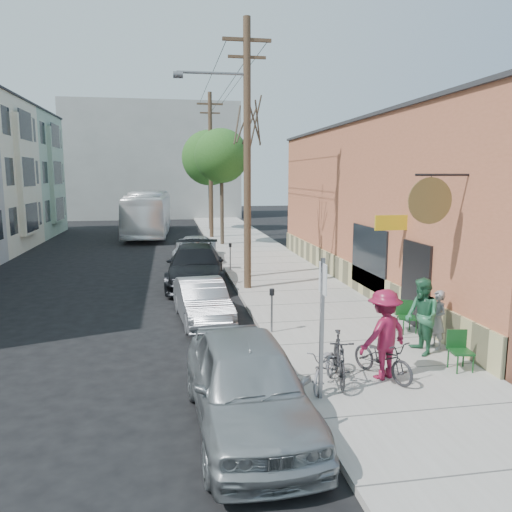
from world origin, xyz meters
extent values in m
plane|color=black|center=(0.00, 0.00, 0.00)|extent=(120.00, 120.00, 0.00)
cube|color=#A5A199|center=(4.25, 11.00, 0.07)|extent=(4.50, 58.00, 0.15)
cube|color=#B56243|center=(9.00, 5.00, 3.25)|extent=(5.00, 20.00, 6.50)
cube|color=#2B2B2D|center=(9.00, 5.00, 6.55)|extent=(5.20, 20.20, 0.12)
cube|color=tan|center=(6.48, 5.00, 0.55)|extent=(0.10, 20.00, 1.10)
cube|color=black|center=(6.47, -1.00, 1.30)|extent=(0.10, 1.60, 2.60)
cube|color=black|center=(6.47, 2.50, 1.60)|extent=(0.08, 3.00, 2.20)
cylinder|color=brown|center=(5.55, -3.20, 3.90)|extent=(1.10, 0.06, 1.10)
cube|color=gold|center=(6.00, -0.20, 3.10)|extent=(1.00, 0.08, 0.45)
cube|color=beige|center=(-9.25, 18.00, 4.50)|extent=(1.10, 3.20, 7.00)
cube|color=#9AB297|center=(-12.00, 26.00, 4.50)|extent=(6.00, 8.00, 9.00)
cube|color=#9AB297|center=(-9.25, 26.00, 4.50)|extent=(1.10, 3.20, 7.00)
cube|color=#A3A39E|center=(-2.00, 42.00, 6.00)|extent=(18.00, 8.00, 12.00)
cube|color=slate|center=(2.35, -5.16, 1.55)|extent=(0.07, 0.07, 2.80)
cube|color=silver|center=(2.35, -5.16, 2.55)|extent=(0.02, 0.45, 0.60)
cylinder|color=slate|center=(2.25, -0.90, 0.70)|extent=(0.06, 0.06, 1.10)
cylinder|color=black|center=(2.25, -0.90, 1.30)|extent=(0.14, 0.14, 0.18)
cylinder|color=slate|center=(2.25, 8.69, 0.70)|extent=(0.06, 0.06, 1.10)
cylinder|color=black|center=(2.25, 8.69, 1.30)|extent=(0.14, 0.14, 0.18)
cylinder|color=#503A28|center=(2.45, 4.77, 5.15)|extent=(0.28, 0.28, 10.00)
cube|color=#503A28|center=(2.45, 4.77, 9.35)|extent=(1.80, 0.12, 0.12)
cube|color=#503A28|center=(2.45, 4.77, 8.75)|extent=(1.40, 0.10, 0.10)
cylinder|color=slate|center=(-0.05, 4.77, 8.05)|extent=(0.35, 0.24, 0.24)
cylinder|color=#503A28|center=(2.45, 21.42, 5.15)|extent=(0.28, 0.28, 10.00)
cube|color=#503A28|center=(2.45, 21.42, 9.35)|extent=(1.80, 0.12, 0.12)
cube|color=#503A28|center=(2.45, 21.42, 8.75)|extent=(1.40, 0.10, 0.10)
cylinder|color=#44392C|center=(2.80, 6.97, 3.13)|extent=(0.24, 0.24, 5.96)
cylinder|color=#44392C|center=(2.80, 17.53, 2.76)|extent=(0.24, 0.24, 5.23)
sphere|color=#2B6021|center=(2.80, 17.53, 5.70)|extent=(3.38, 3.38, 3.38)
cylinder|color=#44392C|center=(2.80, 26.86, 2.86)|extent=(0.24, 0.24, 5.41)
sphere|color=#2B6021|center=(2.80, 26.86, 5.90)|extent=(4.43, 4.43, 4.43)
imported|color=gray|center=(6.10, -2.89, 0.90)|extent=(0.40, 0.57, 1.50)
imported|color=#2A6945|center=(5.51, -3.18, 1.09)|extent=(0.74, 0.94, 1.88)
imported|color=maroon|center=(3.97, -4.42, 1.13)|extent=(1.44, 1.15, 1.95)
imported|color=black|center=(3.97, -4.42, 0.59)|extent=(1.18, 1.76, 0.87)
imported|color=black|center=(2.97, -4.46, 0.67)|extent=(0.84, 1.79, 1.04)
imported|color=slate|center=(2.61, -4.62, 0.57)|extent=(1.30, 1.65, 0.84)
imported|color=#969A9D|center=(0.80, -5.80, 0.83)|extent=(2.14, 4.95, 1.66)
imported|color=#919398|center=(0.44, 0.97, 0.65)|extent=(1.77, 4.07, 1.30)
imported|color=black|center=(0.51, 6.24, 0.81)|extent=(2.67, 5.74, 1.62)
imported|color=#A8ABB0|center=(0.80, 11.90, 0.66)|extent=(2.54, 4.90, 1.32)
imported|color=white|center=(-2.05, 24.44, 1.67)|extent=(3.26, 12.06, 3.33)
camera|label=1|loc=(-0.48, -14.07, 4.48)|focal=35.00mm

